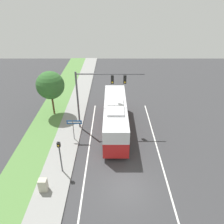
{
  "coord_description": "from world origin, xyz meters",
  "views": [
    {
      "loc": [
        -1.17,
        -12.94,
        14.54
      ],
      "look_at": [
        -1.16,
        9.74,
        1.88
      ],
      "focal_mm": 35.0,
      "sensor_mm": 36.0,
      "label": 1
    }
  ],
  "objects_px": {
    "pedestrian_signal": "(60,153)",
    "utility_cabinet": "(43,185)",
    "bus": "(115,115)",
    "street_sign": "(74,126)",
    "signal_gantry": "(97,89)"
  },
  "relations": [
    {
      "from": "bus",
      "to": "utility_cabinet",
      "type": "distance_m",
      "value": 10.95
    },
    {
      "from": "signal_gantry",
      "to": "utility_cabinet",
      "type": "relative_size",
      "value": 6.52
    },
    {
      "from": "pedestrian_signal",
      "to": "street_sign",
      "type": "relative_size",
      "value": 1.29
    },
    {
      "from": "bus",
      "to": "pedestrian_signal",
      "type": "bearing_deg",
      "value": -125.52
    },
    {
      "from": "bus",
      "to": "pedestrian_signal",
      "type": "relative_size",
      "value": 3.34
    },
    {
      "from": "pedestrian_signal",
      "to": "street_sign",
      "type": "distance_m",
      "value": 4.95
    },
    {
      "from": "pedestrian_signal",
      "to": "utility_cabinet",
      "type": "relative_size",
      "value": 2.91
    },
    {
      "from": "street_sign",
      "to": "utility_cabinet",
      "type": "distance_m",
      "value": 7.37
    },
    {
      "from": "bus",
      "to": "street_sign",
      "type": "xyz_separation_m",
      "value": [
        -4.46,
        -1.96,
        -0.14
      ]
    },
    {
      "from": "pedestrian_signal",
      "to": "street_sign",
      "type": "height_order",
      "value": "pedestrian_signal"
    },
    {
      "from": "signal_gantry",
      "to": "pedestrian_signal",
      "type": "bearing_deg",
      "value": -111.15
    },
    {
      "from": "bus",
      "to": "street_sign",
      "type": "bearing_deg",
      "value": -156.27
    },
    {
      "from": "pedestrian_signal",
      "to": "signal_gantry",
      "type": "bearing_deg",
      "value": 68.85
    },
    {
      "from": "street_sign",
      "to": "pedestrian_signal",
      "type": "bearing_deg",
      "value": -95.16
    },
    {
      "from": "bus",
      "to": "signal_gantry",
      "type": "bearing_deg",
      "value": 165.38
    }
  ]
}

